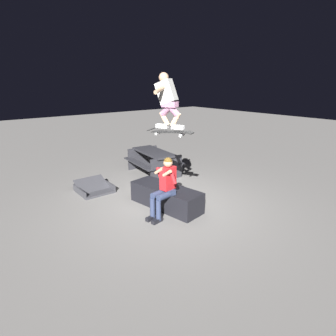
% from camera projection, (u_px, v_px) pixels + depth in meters
% --- Properties ---
extents(ground_plane, '(40.00, 40.00, 0.00)m').
position_uv_depth(ground_plane, '(169.00, 204.00, 6.81)').
color(ground_plane, slate).
extents(ledge_box_main, '(1.90, 0.90, 0.50)m').
position_uv_depth(ledge_box_main, '(166.00, 197.00, 6.63)').
color(ledge_box_main, black).
rests_on(ledge_box_main, ground).
extents(person_sitting_on_ledge, '(0.60, 0.78, 1.34)m').
position_uv_depth(person_sitting_on_ledge, '(165.00, 185.00, 6.01)').
color(person_sitting_on_ledge, '#2D3856').
rests_on(person_sitting_on_ledge, ground).
extents(skateboard, '(1.01, 0.61, 0.13)m').
position_uv_depth(skateboard, '(170.00, 132.00, 5.82)').
color(skateboard, black).
extents(skater_airborne, '(0.63, 0.84, 1.12)m').
position_uv_depth(skater_airborne, '(167.00, 98.00, 5.64)').
color(skater_airborne, white).
extents(kicker_ramp, '(0.93, 0.88, 0.39)m').
position_uv_depth(kicker_ramp, '(94.00, 189.00, 7.61)').
color(kicker_ramp, '#38383D').
rests_on(kicker_ramp, ground).
extents(picnic_table_back, '(1.84, 1.52, 0.75)m').
position_uv_depth(picnic_table_back, '(154.00, 159.00, 8.98)').
color(picnic_table_back, '#28282D').
rests_on(picnic_table_back, ground).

